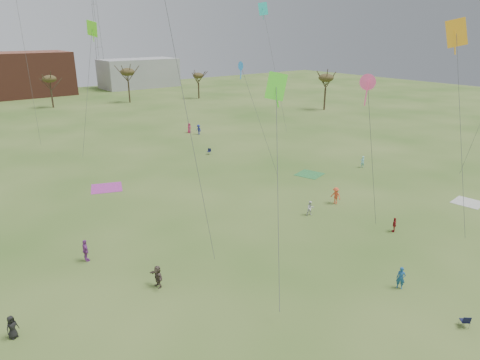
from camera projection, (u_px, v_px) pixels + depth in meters
ground at (344, 298)px, 30.08m from camera, size 260.00×260.00×0.00m
flyer_near_right at (401, 278)px, 31.00m from camera, size 0.64×0.74×1.70m
spectator_fore_a at (394, 225)px, 39.82m from camera, size 0.86×0.76×1.40m
spectator_fore_c at (158, 276)px, 31.20m from camera, size 0.60×1.61×1.71m
flyer_mid_a at (12, 327)px, 26.00m from camera, size 0.88×0.74×1.54m
flyer_mid_b at (336, 196)px, 46.21m from camera, size 0.83×1.28×1.86m
flyer_mid_c at (362, 162)px, 58.44m from camera, size 0.67×0.53×1.62m
spectator_mid_d at (86, 251)px, 34.66m from camera, size 0.48×1.12×1.89m
spectator_mid_e at (310, 208)px, 43.33m from camera, size 0.91×0.81×1.55m
flyer_far_b at (189, 128)px, 78.25m from camera, size 1.02×0.86×1.79m
flyer_far_c at (199, 129)px, 77.04m from camera, size 0.84×1.24×1.77m
blanket_cream at (468, 203)px, 46.76m from camera, size 3.20×3.20×0.03m
blanket_plum at (107, 188)px, 51.10m from camera, size 4.53×4.53×0.03m
blanket_olive at (309, 174)px, 55.87m from camera, size 3.82×3.82×0.03m
camp_chair_center at (464, 323)px, 27.15m from camera, size 0.73×0.74×0.87m
camp_chair_right at (209, 153)px, 64.85m from camera, size 0.73×0.72×0.87m
tree_line at (23, 87)px, 85.19m from camera, size 117.44×49.32×8.91m
building_brick at (21, 74)px, 120.61m from camera, size 26.00×16.00×12.00m
building_grey at (139, 73)px, 139.78m from camera, size 24.00×12.00×9.00m
radio_tower at (96, 25)px, 134.37m from camera, size 1.51×1.72×41.00m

